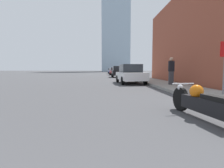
# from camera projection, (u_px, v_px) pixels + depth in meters

# --- Properties ---
(sidewalk) EXTENTS (2.37, 240.00, 0.15)m
(sidewalk) POSITION_uv_depth(u_px,v_px,m) (124.00, 74.00, 39.07)
(sidewalk) COLOR gray
(sidewalk) RESTS_ON ground_plane
(distant_tower) EXTENTS (16.18, 16.18, 63.16)m
(distant_tower) POSITION_uv_depth(u_px,v_px,m) (115.00, 19.00, 104.24)
(distant_tower) COLOR #9EB7CC
(distant_tower) RESTS_ON ground_plane
(motorcycle) EXTENTS (0.64, 2.58, 0.79)m
(motorcycle) POSITION_uv_depth(u_px,v_px,m) (203.00, 103.00, 3.94)
(motorcycle) COLOR black
(motorcycle) RESTS_ON ground_plane
(parked_car_white) EXTENTS (2.16, 4.47, 1.57)m
(parked_car_white) POSITION_uv_depth(u_px,v_px,m) (130.00, 74.00, 14.44)
(parked_car_white) COLOR silver
(parked_car_white) RESTS_ON ground_plane
(parked_car_black) EXTENTS (1.91, 3.89, 1.67)m
(parked_car_black) POSITION_uv_depth(u_px,v_px,m) (118.00, 72.00, 26.10)
(parked_car_black) COLOR black
(parked_car_black) RESTS_ON ground_plane
(parked_car_red) EXTENTS (2.01, 4.12, 1.59)m
(parked_car_red) POSITION_uv_depth(u_px,v_px,m) (114.00, 71.00, 36.80)
(parked_car_red) COLOR red
(parked_car_red) RESTS_ON ground_plane
(parked_car_blue) EXTENTS (2.21, 4.48, 1.60)m
(parked_car_blue) POSITION_uv_depth(u_px,v_px,m) (112.00, 71.00, 48.09)
(parked_car_blue) COLOR #1E3899
(parked_car_blue) RESTS_ON ground_plane
(parked_car_silver) EXTENTS (2.14, 4.00, 1.58)m
(parked_car_silver) POSITION_uv_depth(u_px,v_px,m) (111.00, 71.00, 60.03)
(parked_car_silver) COLOR #BCBCC1
(parked_car_silver) RESTS_ON ground_plane
(pedestrian) EXTENTS (0.36, 0.26, 1.82)m
(pedestrian) POSITION_uv_depth(u_px,v_px,m) (171.00, 70.00, 11.61)
(pedestrian) COLOR #38383D
(pedestrian) RESTS_ON sidewalk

